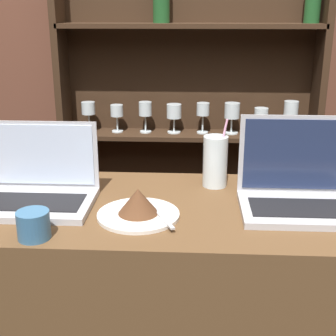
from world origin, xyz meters
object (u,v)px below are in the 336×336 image
Objects in this scene: cake_plate at (138,206)px; coffee_cup at (34,225)px; water_glass at (215,161)px; laptop_near at (37,186)px; laptop_far at (302,189)px.

coffee_cup is at bearing -150.13° from cake_plate.
water_glass is 2.69× the size of coffee_cup.
laptop_near is 0.31m from cake_plate.
cake_plate is (0.30, -0.09, -0.02)m from laptop_near.
laptop_far reaches higher than water_glass.
laptop_near is 0.23m from coffee_cup.
water_glass is (0.50, 0.16, 0.03)m from laptop_near.
laptop_far is 0.45m from cake_plate.
laptop_far reaches higher than laptop_near.
cake_plate reaches higher than coffee_cup.
laptop_far is at bearing -33.80° from water_glass.
water_glass is 0.58m from coffee_cup.
water_glass is at bearing 17.23° from laptop_near.
laptop_far reaches higher than cake_plate.
laptop_near is 0.73m from laptop_far.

